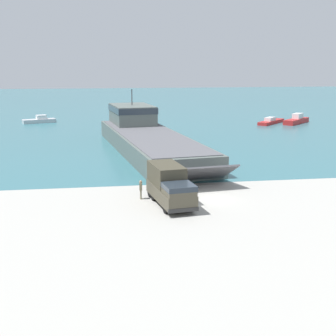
% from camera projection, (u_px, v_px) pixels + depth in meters
% --- Properties ---
extents(ground_plane, '(240.00, 240.00, 0.00)m').
position_uv_depth(ground_plane, '(209.00, 198.00, 40.81)').
color(ground_plane, '#A8A59E').
extents(water_surface, '(240.00, 180.00, 0.01)m').
position_uv_depth(water_surface, '(131.00, 105.00, 132.80)').
color(water_surface, '#336B75').
rests_on(water_surface, ground_plane).
extents(landing_craft, '(12.48, 37.93, 7.65)m').
position_uv_depth(landing_craft, '(146.00, 135.00, 64.15)').
color(landing_craft, '#56605B').
rests_on(landing_craft, ground_plane).
extents(military_truck, '(3.40, 7.20, 3.19)m').
position_uv_depth(military_truck, '(170.00, 185.00, 38.86)').
color(military_truck, '#4C4738').
rests_on(military_truck, ground_plane).
extents(soldier_on_ramp, '(0.27, 0.46, 1.67)m').
position_uv_depth(soldier_on_ramp, '(141.00, 188.00, 40.45)').
color(soldier_on_ramp, '#6B664C').
rests_on(soldier_on_ramp, ground_plane).
extents(moored_boat_a, '(7.44, 7.71, 1.26)m').
position_uv_depth(moored_boat_a, '(271.00, 121.00, 91.19)').
color(moored_boat_a, '#B22323').
rests_on(moored_boat_a, ground_plane).
extents(moored_boat_b, '(6.64, 4.05, 1.51)m').
position_uv_depth(moored_boat_b, '(40.00, 120.00, 92.44)').
color(moored_boat_b, '#B7BABF').
rests_on(moored_boat_b, ground_plane).
extents(moored_boat_c, '(7.21, 7.10, 1.92)m').
position_uv_depth(moored_boat_c, '(297.00, 120.00, 91.39)').
color(moored_boat_c, '#B22323').
rests_on(moored_boat_c, ground_plane).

